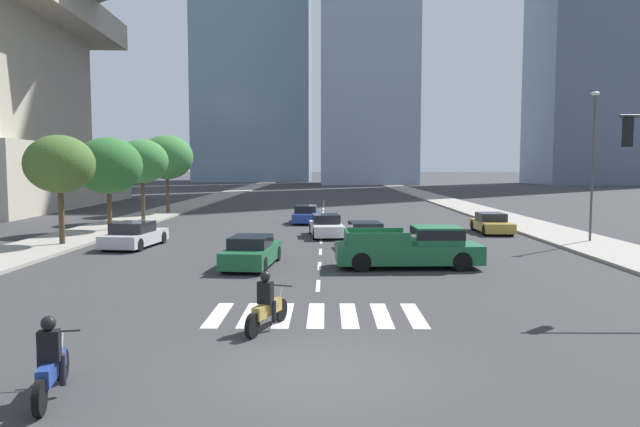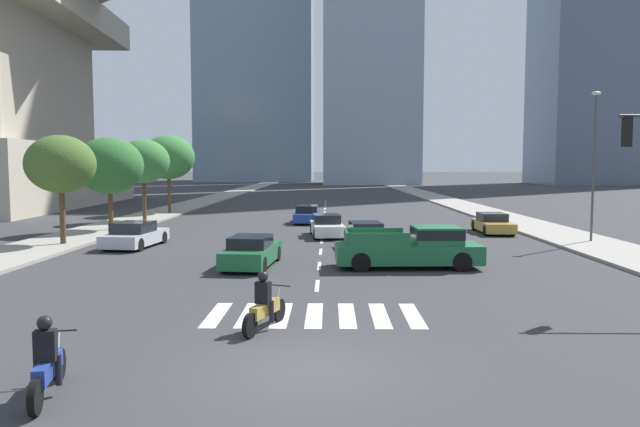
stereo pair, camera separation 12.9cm
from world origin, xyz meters
name	(u,v)px [view 2 (the right image)]	position (x,y,z in m)	size (l,w,h in m)	color
ground_plane	(309,371)	(0.00, 0.00, 0.00)	(800.00, 800.00, 0.00)	#333335
sidewalk_east	(521,223)	(13.97, 30.00, 0.07)	(4.00, 260.00, 0.15)	gray
sidewalk_west	(128,222)	(-13.97, 30.00, 0.07)	(4.00, 260.00, 0.15)	gray
crosswalk_near	(314,315)	(0.00, 4.39, 0.00)	(5.85, 2.74, 0.01)	silver
lane_divider_center	(324,221)	(0.00, 32.39, 0.00)	(0.14, 50.00, 0.01)	silver
motorcycle_lead	(47,365)	(-4.59, -1.40, 0.58)	(0.80, 2.22, 1.49)	black
motorcycle_third	(265,307)	(-1.20, 2.97, 0.58)	(1.03, 2.15, 1.49)	black
pickup_truck	(415,248)	(3.86, 12.02, 0.81)	(5.85, 2.16, 1.67)	#1E6038
sedan_gold_0	(493,224)	(10.43, 24.52, 0.56)	(1.82, 4.33, 1.22)	#B28E38
sedan_white_1	(366,236)	(2.25, 17.60, 0.60)	(2.08, 4.51, 1.30)	silver
sedan_silver_2	(135,235)	(-9.42, 17.87, 0.59)	(2.33, 4.54, 1.29)	#B7BABF
sedan_blue_3	(307,215)	(-1.18, 30.79, 0.58)	(1.86, 4.64, 1.27)	navy
sedan_white_4	(327,226)	(0.27, 22.54, 0.59)	(2.11, 4.44, 1.29)	silver
sedan_green_5	(252,252)	(-2.76, 12.24, 0.59)	(2.12, 4.57, 1.27)	#1E6038
street_lamp_east	(594,155)	(14.27, 19.59, 4.65)	(0.50, 0.24, 7.81)	#3F3F42
street_tree_nearest	(61,164)	(-13.17, 18.05, 4.18)	(3.44, 3.44, 5.51)	#4C3823
street_tree_second	(110,166)	(-13.17, 24.67, 4.11)	(4.10, 4.10, 5.72)	#4C3823
street_tree_third	(143,161)	(-13.17, 31.33, 4.44)	(3.76, 3.76, 5.90)	#4C3823
street_tree_fourth	(168,157)	(-13.17, 38.05, 4.83)	(4.37, 4.37, 6.55)	#4C3823
office_tower_left_skyline	(257,2)	(-19.03, 150.10, 48.11)	(29.84, 28.46, 109.08)	#7A93A8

